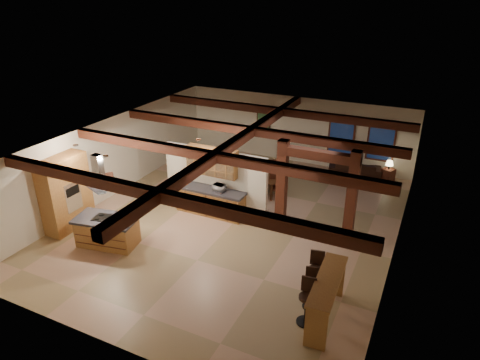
# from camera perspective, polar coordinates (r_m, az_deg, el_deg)

# --- Properties ---
(ground) EXTENTS (12.00, 12.00, 0.00)m
(ground) POSITION_cam_1_polar(r_m,az_deg,el_deg) (14.30, -0.63, -5.50)
(ground) COLOR tan
(ground) RESTS_ON ground
(room_walls) EXTENTS (12.00, 12.00, 12.00)m
(room_walls) POSITION_cam_1_polar(r_m,az_deg,el_deg) (13.50, -0.66, 1.06)
(room_walls) COLOR white
(room_walls) RESTS_ON ground
(ceiling_beams) EXTENTS (10.00, 12.00, 0.28)m
(ceiling_beams) POSITION_cam_1_polar(r_m,az_deg,el_deg) (13.15, -0.68, 4.99)
(ceiling_beams) COLOR #3D1E0F
(ceiling_beams) RESTS_ON room_walls
(timber_posts) EXTENTS (2.50, 0.30, 2.90)m
(timber_posts) POSITION_cam_1_polar(r_m,az_deg,el_deg) (13.14, 10.15, -0.10)
(timber_posts) COLOR #3D1E0F
(timber_posts) RESTS_ON ground
(partition_wall) EXTENTS (3.80, 0.18, 2.20)m
(partition_wall) POSITION_cam_1_polar(r_m,az_deg,el_deg) (14.61, -3.31, -0.02)
(partition_wall) COLOR white
(partition_wall) RESTS_ON ground
(pantry_cabinet) EXTENTS (0.67, 1.60, 2.40)m
(pantry_cabinet) POSITION_cam_1_polar(r_m,az_deg,el_deg) (14.52, -22.21, -1.65)
(pantry_cabinet) COLOR #AA7E37
(pantry_cabinet) RESTS_ON ground
(back_counter) EXTENTS (2.50, 0.66, 0.94)m
(back_counter) POSITION_cam_1_polar(r_m,az_deg,el_deg) (14.57, -3.98, -2.83)
(back_counter) COLOR #AA7E37
(back_counter) RESTS_ON ground
(upper_display_cabinet) EXTENTS (1.80, 0.36, 0.95)m
(upper_display_cabinet) POSITION_cam_1_polar(r_m,az_deg,el_deg) (14.16, -3.75, 2.46)
(upper_display_cabinet) COLOR #AA7E37
(upper_display_cabinet) RESTS_ON partition_wall
(range_hood) EXTENTS (1.10, 1.10, 1.40)m
(range_hood) POSITION_cam_1_polar(r_m,az_deg,el_deg) (12.87, -17.99, -1.43)
(range_hood) COLOR silver
(range_hood) RESTS_ON room_walls
(back_windows) EXTENTS (2.70, 0.07, 1.70)m
(back_windows) POSITION_cam_1_polar(r_m,az_deg,el_deg) (18.16, 15.82, 5.39)
(back_windows) COLOR #3D1E0F
(back_windows) RESTS_ON room_walls
(framed_art) EXTENTS (0.65, 0.05, 0.85)m
(framed_art) POSITION_cam_1_polar(r_m,az_deg,el_deg) (19.21, 3.16, 7.95)
(framed_art) COLOR #3D1E0F
(framed_art) RESTS_ON room_walls
(recessed_cans) EXTENTS (3.16, 2.46, 0.03)m
(recessed_cans) POSITION_cam_1_polar(r_m,az_deg,el_deg) (12.92, -14.73, 4.32)
(recessed_cans) COLOR silver
(recessed_cans) RESTS_ON room_walls
(kitchen_island) EXTENTS (1.98, 1.30, 0.91)m
(kitchen_island) POSITION_cam_1_polar(r_m,az_deg,el_deg) (13.47, -17.27, -6.50)
(kitchen_island) COLOR #AA7E37
(kitchen_island) RESTS_ON ground
(dining_table) EXTENTS (2.14, 1.44, 0.69)m
(dining_table) POSITION_cam_1_polar(r_m,az_deg,el_deg) (16.25, 2.33, -0.30)
(dining_table) COLOR #3C1F0F
(dining_table) RESTS_ON ground
(sofa) EXTENTS (2.20, 1.22, 0.61)m
(sofa) POSITION_cam_1_polar(r_m,az_deg,el_deg) (18.17, 15.06, 1.45)
(sofa) COLOR black
(sofa) RESTS_ON ground
(microwave) EXTENTS (0.46, 0.36, 0.22)m
(microwave) POSITION_cam_1_polar(r_m,az_deg,el_deg) (14.16, -2.80, -1.04)
(microwave) COLOR silver
(microwave) RESTS_ON back_counter
(bar_counter) EXTENTS (0.63, 2.16, 1.12)m
(bar_counter) POSITION_cam_1_polar(r_m,az_deg,el_deg) (10.28, 11.49, -14.48)
(bar_counter) COLOR #AA7E37
(bar_counter) RESTS_ON ground
(side_table) EXTENTS (0.57, 0.57, 0.53)m
(side_table) POSITION_cam_1_polar(r_m,az_deg,el_deg) (18.04, 19.10, 0.63)
(side_table) COLOR #3D1E0F
(side_table) RESTS_ON ground
(table_lamp) EXTENTS (0.29, 0.29, 0.35)m
(table_lamp) POSITION_cam_1_polar(r_m,az_deg,el_deg) (17.86, 19.32, 2.13)
(table_lamp) COLOR black
(table_lamp) RESTS_ON side_table
(bar_stool_a) EXTENTS (0.41, 0.41, 1.17)m
(bar_stool_a) POSITION_cam_1_polar(r_m,az_deg,el_deg) (10.23, 8.89, -15.66)
(bar_stool_a) COLOR black
(bar_stool_a) RESTS_ON ground
(bar_stool_b) EXTENTS (0.39, 0.40, 1.06)m
(bar_stool_b) POSITION_cam_1_polar(r_m,az_deg,el_deg) (10.70, 9.48, -14.01)
(bar_stool_b) COLOR black
(bar_stool_b) RESTS_ON ground
(bar_stool_c) EXTENTS (0.41, 0.43, 1.19)m
(bar_stool_c) POSITION_cam_1_polar(r_m,az_deg,el_deg) (11.07, 10.06, -12.16)
(bar_stool_c) COLOR black
(bar_stool_c) RESTS_ON ground
(dining_chairs) EXTENTS (2.19, 2.19, 1.10)m
(dining_chairs) POSITION_cam_1_polar(r_m,az_deg,el_deg) (16.16, 2.35, 0.38)
(dining_chairs) COLOR #3D1E0F
(dining_chairs) RESTS_ON ground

